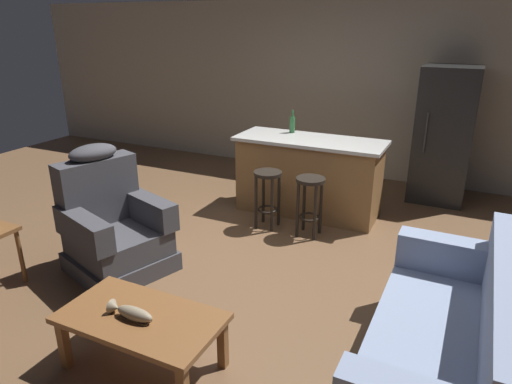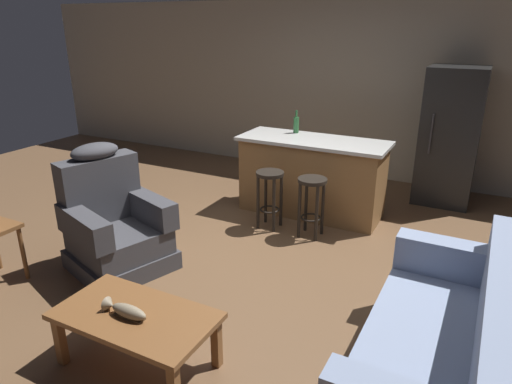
# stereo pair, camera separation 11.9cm
# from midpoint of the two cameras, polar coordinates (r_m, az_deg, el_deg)

# --- Properties ---
(ground_plane) EXTENTS (12.00, 12.00, 0.00)m
(ground_plane) POSITION_cam_midpoint_polar(r_m,az_deg,el_deg) (4.72, 0.05, -8.23)
(ground_plane) COLOR brown
(back_wall) EXTENTS (12.00, 0.05, 2.60)m
(back_wall) POSITION_cam_midpoint_polar(r_m,az_deg,el_deg) (7.15, 11.24, 12.33)
(back_wall) COLOR #A89E89
(back_wall) RESTS_ON ground_plane
(coffee_table) EXTENTS (1.10, 0.60, 0.42)m
(coffee_table) POSITION_cam_midpoint_polar(r_m,az_deg,el_deg) (3.30, -15.19, -15.47)
(coffee_table) COLOR brown
(coffee_table) RESTS_ON ground_plane
(fish_figurine) EXTENTS (0.34, 0.10, 0.10)m
(fish_figurine) POSITION_cam_midpoint_polar(r_m,az_deg,el_deg) (3.24, -16.44, -14.28)
(fish_figurine) COLOR #4C3823
(fish_figurine) RESTS_ON coffee_table
(couch) EXTENTS (0.86, 1.91, 0.94)m
(couch) POSITION_cam_midpoint_polar(r_m,az_deg,el_deg) (3.24, 22.00, -17.63)
(couch) COLOR #8493B2
(couch) RESTS_ON ground_plane
(recliner_near_lamp) EXTENTS (1.06, 1.06, 1.20)m
(recliner_near_lamp) POSITION_cam_midpoint_polar(r_m,az_deg,el_deg) (4.60, -18.16, -4.24)
(recliner_near_lamp) COLOR #3D3D42
(recliner_near_lamp) RESTS_ON ground_plane
(kitchen_island) EXTENTS (1.80, 0.70, 0.95)m
(kitchen_island) POSITION_cam_midpoint_polar(r_m,az_deg,el_deg) (5.67, 5.98, 2.00)
(kitchen_island) COLOR olive
(kitchen_island) RESTS_ON ground_plane
(bar_stool_left) EXTENTS (0.32, 0.32, 0.68)m
(bar_stool_left) POSITION_cam_midpoint_polar(r_m,az_deg,el_deg) (5.22, 0.81, 0.38)
(bar_stool_left) COLOR black
(bar_stool_left) RESTS_ON ground_plane
(bar_stool_right) EXTENTS (0.32, 0.32, 0.68)m
(bar_stool_right) POSITION_cam_midpoint_polar(r_m,az_deg,el_deg) (5.04, 6.08, -0.49)
(bar_stool_right) COLOR black
(bar_stool_right) RESTS_ON ground_plane
(refrigerator) EXTENTS (0.70, 0.69, 1.76)m
(refrigerator) POSITION_cam_midpoint_polar(r_m,az_deg,el_deg) (6.44, 21.91, 6.57)
(refrigerator) COLOR black
(refrigerator) RESTS_ON ground_plane
(bottle_tall_green) EXTENTS (0.07, 0.07, 0.29)m
(bottle_tall_green) POSITION_cam_midpoint_polar(r_m,az_deg,el_deg) (5.83, 3.97, 8.46)
(bottle_tall_green) COLOR #2D6B38
(bottle_tall_green) RESTS_ON kitchen_island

